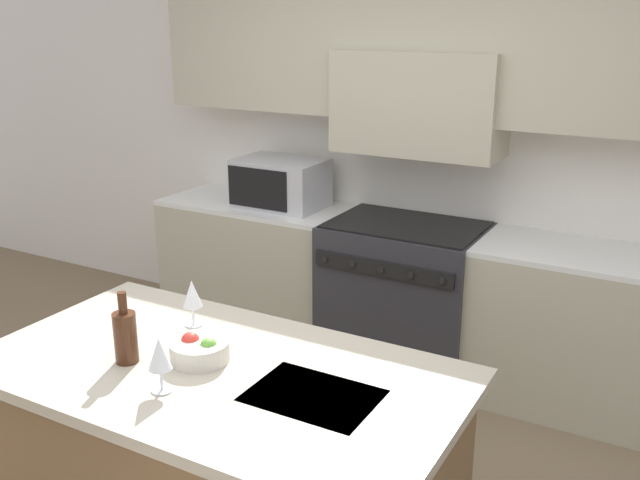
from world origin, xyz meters
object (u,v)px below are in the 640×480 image
microwave (281,183)px  wine_bottle (125,336)px  range_stove (404,296)px  wine_glass_near (160,355)px  fruit_bowl (200,350)px  wine_glass_far (192,295)px

microwave → wine_bottle: size_ratio=2.03×
range_stove → wine_glass_near: wine_glass_near is taller
range_stove → fruit_bowl: size_ratio=4.19×
wine_glass_near → range_stove: bearing=90.3°
microwave → wine_bottle: bearing=-72.8°
range_stove → wine_glass_far: 1.84m
wine_bottle → wine_glass_near: (0.26, -0.10, 0.03)m
wine_glass_far → fruit_bowl: size_ratio=0.89×
wine_glass_near → fruit_bowl: bearing=96.8°
wine_glass_near → fruit_bowl: size_ratio=0.89×
microwave → wine_glass_far: microwave is taller
range_stove → wine_glass_near: 2.29m
wine_glass_far → fruit_bowl: (0.22, -0.24, -0.09)m
range_stove → wine_glass_near: size_ratio=4.72×
fruit_bowl → range_stove: bearing=89.5°
wine_glass_far → range_stove: bearing=82.3°
microwave → fruit_bowl: microwave is taller
wine_bottle → fruit_bowl: (0.23, 0.14, -0.06)m
wine_bottle → fruit_bowl: wine_bottle is taller
range_stove → wine_bottle: size_ratio=3.38×
wine_glass_far → fruit_bowl: bearing=-47.2°
wine_glass_near → fruit_bowl: 0.26m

